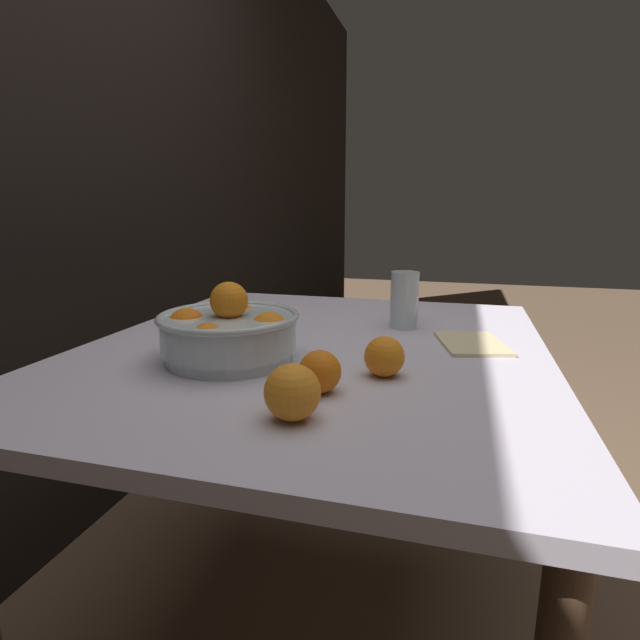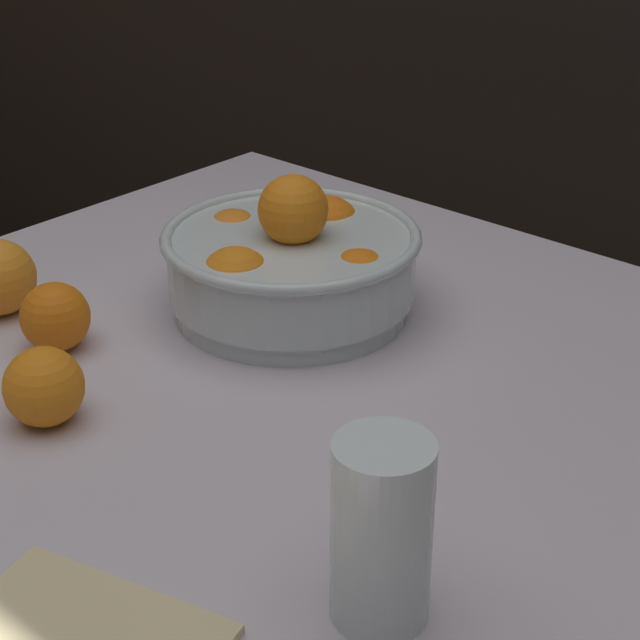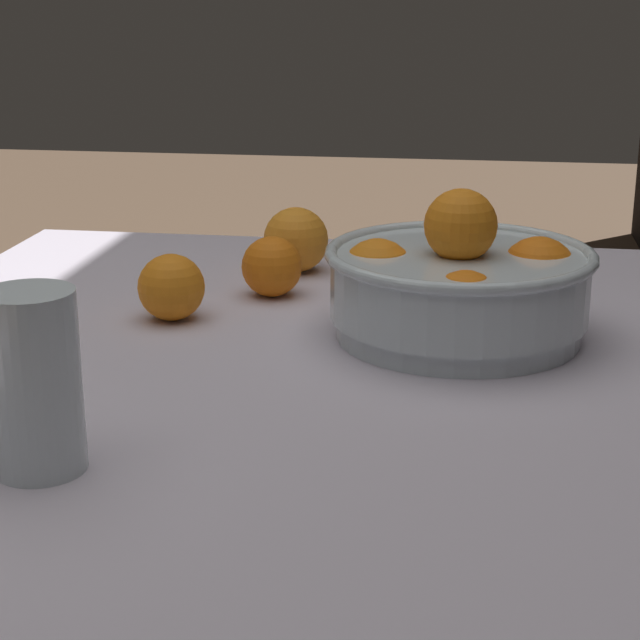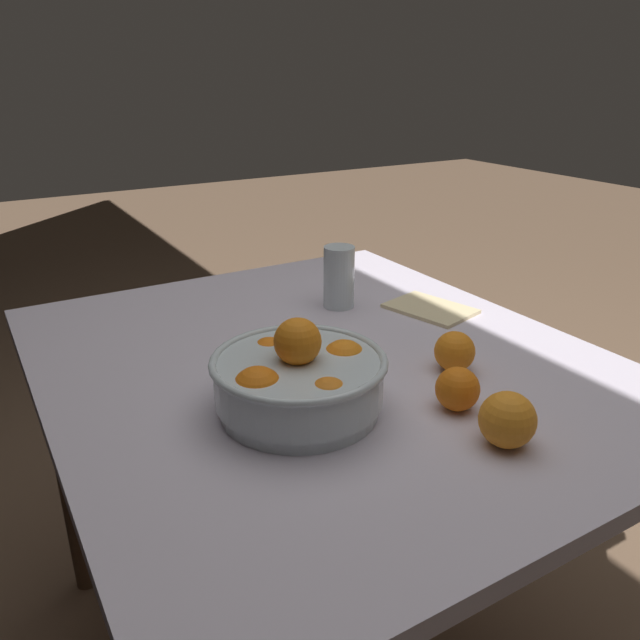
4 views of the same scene
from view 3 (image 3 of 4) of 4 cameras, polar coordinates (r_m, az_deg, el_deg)
dining_table at (r=0.98m, az=-0.57°, el=-7.93°), size 1.10×0.95×0.75m
fruit_bowl at (r=1.06m, az=7.44°, el=1.88°), size 0.27×0.27×0.15m
juice_glass at (r=0.79m, az=-14.94°, el=-3.68°), size 0.07×0.07×0.14m
orange_loose_near_bowl at (r=1.30m, az=-1.29°, el=4.30°), size 0.08×0.08×0.08m
orange_loose_front at (r=1.13m, az=-7.94°, el=1.74°), size 0.07×0.07×0.07m
orange_loose_aside at (r=1.20m, az=-2.59°, el=2.87°), size 0.07×0.07×0.07m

